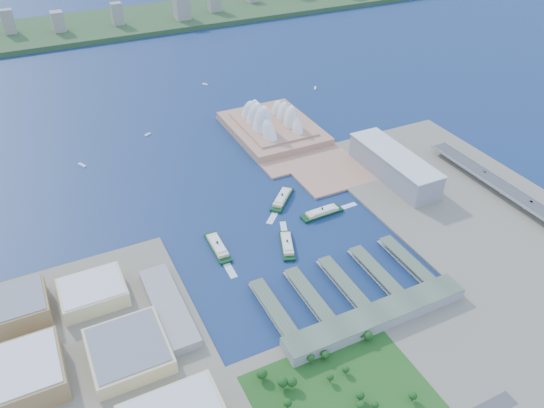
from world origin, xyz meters
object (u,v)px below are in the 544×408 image
opera_house (273,114)px  ferry_b (282,197)px  ferry_a (217,245)px  ferry_c (287,243)px  toaster_building (394,166)px  ferry_d (322,211)px  car_c (485,171)px  car_b (531,201)px

opera_house → ferry_b: (-75.68, -181.86, -26.49)m
opera_house → ferry_a: opera_house is taller
opera_house → ferry_c: size_ratio=3.35×
opera_house → toaster_building: bearing=-65.8°
ferry_d → car_c: size_ratio=11.44×
opera_house → toaster_building: opera_house is taller
ferry_b → ferry_a: bearing=-109.1°
toaster_building → car_c: size_ratio=30.90×
ferry_c → ferry_d: size_ratio=0.94×
ferry_c → car_c: (312.94, 7.71, 10.50)m
car_b → opera_house: bearing=-59.9°
ferry_a → ferry_c: (75.12, -32.48, -0.46)m
ferry_d → car_c: (243.22, -29.76, 10.15)m
ferry_c → opera_house: bearing=-91.9°
ferry_d → car_c: car_c is taller
opera_house → car_c: bearing=-52.8°
ferry_b → car_b: car_b is taller
ferry_c → car_c: car_c is taller
ferry_c → car_b: 321.60m
ferry_d → car_c: 245.24m
toaster_building → ferry_c: 216.14m
ferry_a → car_b: bearing=-13.7°
car_b → ferry_c: bearing=-13.2°
ferry_b → car_c: size_ratio=11.62×
car_b → toaster_building: bearing=-52.7°
opera_house → ferry_a: (-189.06, -237.43, -26.46)m
toaster_building → car_b: toaster_building is taller
car_b → car_c: bearing=-90.0°
ferry_a → ferry_c: ferry_a is taller
opera_house → car_b: size_ratio=42.97×
toaster_building → ferry_d: (-134.22, -32.44, -15.07)m
toaster_building → ferry_d: bearing=-166.4°
toaster_building → car_c: bearing=-29.7°
car_c → ferry_b: bearing=-16.3°
car_c → toaster_building: bearing=-29.7°
ferry_b → ferry_c: size_ratio=1.09×
car_b → car_c: car_c is taller
toaster_building → ferry_a: (-279.06, -37.43, -14.96)m
ferry_a → ferry_c: bearing=-21.8°
opera_house → ferry_a: size_ratio=3.07×
ferry_b → car_c: car_c is taller
ferry_a → car_c: bearing=-2.1°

